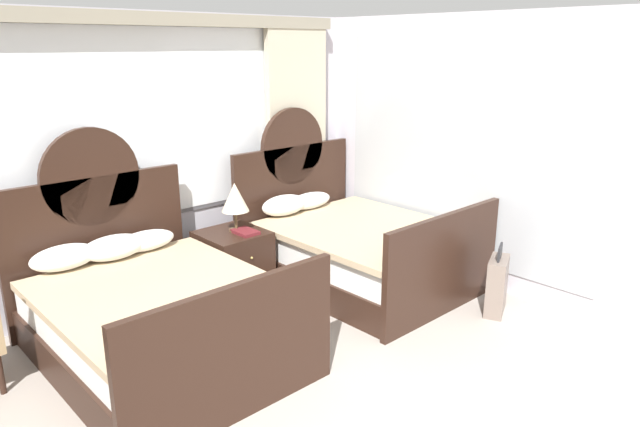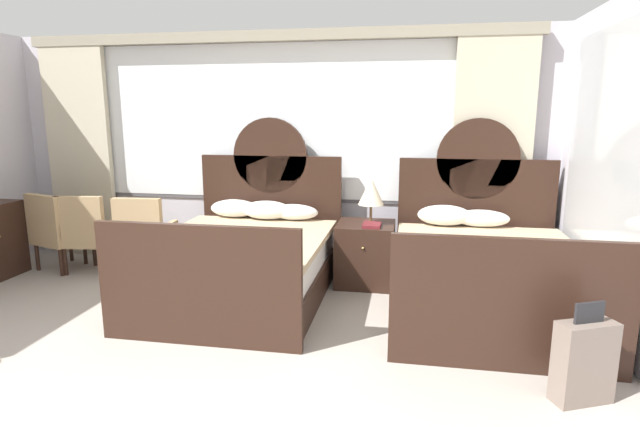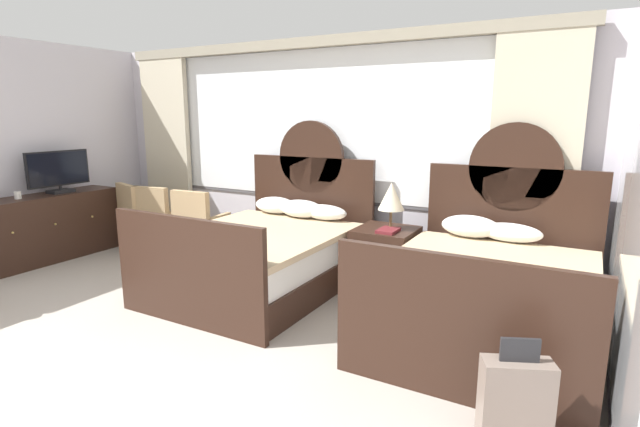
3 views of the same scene
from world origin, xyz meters
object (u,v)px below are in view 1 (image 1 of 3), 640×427
at_px(suitcase_on_floor, 497,285).
at_px(nightstand_between_beds, 233,263).
at_px(bed_near_mirror, 355,248).
at_px(table_lamp_on_nightstand, 235,198).
at_px(book_on_nightstand, 245,232).
at_px(bed_near_window, 154,313).

bearing_deg(suitcase_on_floor, nightstand_between_beds, 127.78).
distance_m(bed_near_mirror, table_lamp_on_nightstand, 1.37).
distance_m(book_on_nightstand, suitcase_on_floor, 2.41).
relative_size(bed_near_window, book_on_nightstand, 8.28).
relative_size(book_on_nightstand, suitcase_on_floor, 0.39).
bearing_deg(nightstand_between_beds, bed_near_window, -153.68).
distance_m(bed_near_window, book_on_nightstand, 1.32).
relative_size(bed_near_window, bed_near_mirror, 1.00).
xyz_separation_m(bed_near_mirror, book_on_nightstand, (-1.06, 0.46, 0.30)).
xyz_separation_m(bed_near_window, suitcase_on_floor, (2.68, -1.43, -0.10)).
distance_m(bed_near_window, bed_near_mirror, 2.27).
bearing_deg(bed_near_window, book_on_nightstand, 20.18).
xyz_separation_m(bed_near_mirror, suitcase_on_floor, (0.41, -1.41, -0.10)).
distance_m(bed_near_mirror, book_on_nightstand, 1.19).
relative_size(bed_near_mirror, book_on_nightstand, 8.28).
bearing_deg(book_on_nightstand, nightstand_between_beds, 120.76).
bearing_deg(table_lamp_on_nightstand, suitcase_on_floor, -53.08).
height_order(table_lamp_on_nightstand, book_on_nightstand, table_lamp_on_nightstand).
bearing_deg(table_lamp_on_nightstand, bed_near_mirror, -27.85).
height_order(nightstand_between_beds, table_lamp_on_nightstand, table_lamp_on_nightstand).
bearing_deg(bed_near_mirror, table_lamp_on_nightstand, 152.15).
bearing_deg(nightstand_between_beds, suitcase_on_floor, -52.22).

